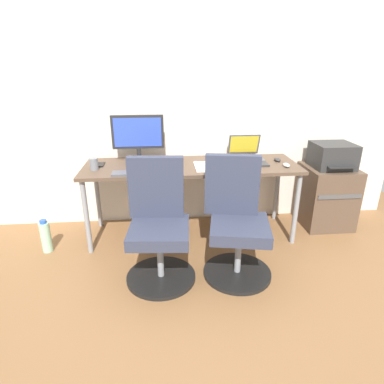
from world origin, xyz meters
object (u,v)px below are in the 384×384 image
at_px(office_chair_right, 236,224).
at_px(water_bottle_on_floor, 46,237).
at_px(side_cabinet, 326,196).
at_px(coffee_mug, 141,163).
at_px(printer, 333,156).
at_px(office_chair_left, 159,227).
at_px(desktop_monitor, 138,135).
at_px(open_laptop, 246,153).

height_order(office_chair_right, water_bottle_on_floor, office_chair_right).
relative_size(side_cabinet, coffee_mug, 6.74).
xyz_separation_m(office_chair_right, printer, (1.11, 0.75, 0.32)).
xyz_separation_m(office_chair_left, desktop_monitor, (-0.18, 0.81, 0.54)).
xyz_separation_m(office_chair_left, coffee_mug, (-0.15, 0.59, 0.34)).
height_order(office_chair_right, printer, office_chair_right).
bearing_deg(desktop_monitor, side_cabinet, -1.99).
height_order(office_chair_left, water_bottle_on_floor, office_chair_left).
bearing_deg(desktop_monitor, open_laptop, 0.49).
bearing_deg(coffee_mug, water_bottle_on_floor, -169.61).
bearing_deg(office_chair_right, water_bottle_on_floor, 164.86).
bearing_deg(water_bottle_on_floor, desktop_monitor, 24.13).
bearing_deg(water_bottle_on_floor, office_chair_right, -15.14).
distance_m(printer, desktop_monitor, 1.90).
relative_size(office_chair_left, side_cabinet, 1.52).
distance_m(desktop_monitor, coffee_mug, 0.30).
relative_size(printer, desktop_monitor, 0.83).
distance_m(office_chair_left, open_laptop, 1.23).
height_order(water_bottle_on_floor, desktop_monitor, desktop_monitor).
bearing_deg(printer, open_laptop, 174.96).
distance_m(side_cabinet, coffee_mug, 1.92).
distance_m(side_cabinet, printer, 0.43).
height_order(desktop_monitor, coffee_mug, desktop_monitor).
distance_m(printer, open_laptop, 0.86).
distance_m(side_cabinet, open_laptop, 0.97).
xyz_separation_m(office_chair_left, office_chair_right, (0.60, -0.00, 0.00)).
height_order(printer, desktop_monitor, desktop_monitor).
height_order(side_cabinet, desktop_monitor, desktop_monitor).
xyz_separation_m(side_cabinet, open_laptop, (-0.85, 0.07, 0.46)).
xyz_separation_m(office_chair_left, water_bottle_on_floor, (-1.01, 0.44, -0.28)).
relative_size(printer, water_bottle_on_floor, 1.29).
bearing_deg(coffee_mug, office_chair_right, -38.58).
bearing_deg(printer, coffee_mug, -175.39).
relative_size(office_chair_left, coffee_mug, 10.22).
bearing_deg(desktop_monitor, office_chair_right, -46.31).
distance_m(side_cabinet, desktop_monitor, 2.00).
relative_size(side_cabinet, water_bottle_on_floor, 2.00).
relative_size(office_chair_left, water_bottle_on_floor, 3.03).
xyz_separation_m(office_chair_right, coffee_mug, (-0.75, 0.60, 0.34)).
bearing_deg(open_laptop, office_chair_left, -136.24).
distance_m(water_bottle_on_floor, coffee_mug, 1.07).
height_order(printer, water_bottle_on_floor, printer).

